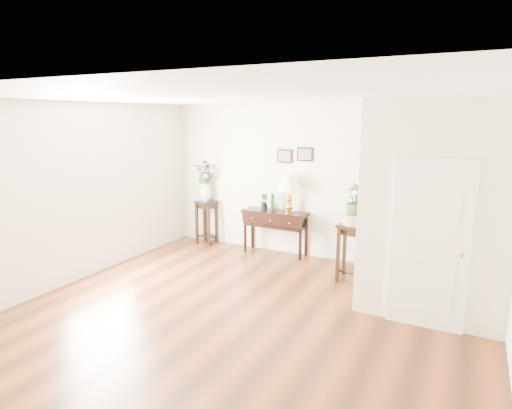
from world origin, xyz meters
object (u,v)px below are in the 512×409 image
Objects in this scene: plant_stand_b at (353,252)px; console_table at (275,232)px; table_lamp at (290,194)px; plant_stand_a at (206,222)px.

console_table is at bearing 158.43° from plant_stand_b.
table_lamp reaches higher than plant_stand_b.
plant_stand_b reaches higher than plant_stand_a.
plant_stand_a is at bearing 168.47° from plant_stand_b.
plant_stand_b is (1.65, -0.65, 0.04)m from console_table.
table_lamp reaches higher than plant_stand_a.
plant_stand_b is (3.21, -0.65, 0.01)m from plant_stand_a.
plant_stand_b is at bearing -11.53° from plant_stand_a.
table_lamp is 0.77× the size of plant_stand_b.
table_lamp reaches higher than console_table.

